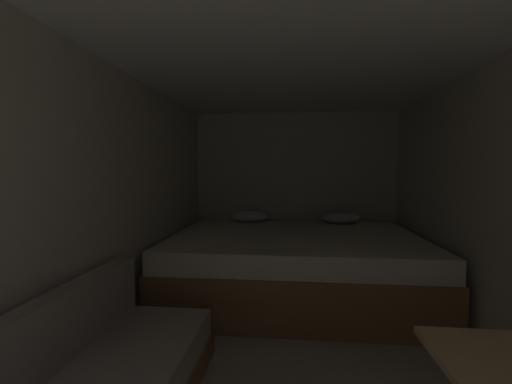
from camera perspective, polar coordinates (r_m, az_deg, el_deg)
ground_plane at (r=2.60m, az=6.85°, el=-27.31°), size 6.71×6.71×0.00m
wall_back at (r=4.62m, az=6.51°, el=0.18°), size 2.78×0.05×2.11m
wall_left at (r=2.61m, az=-24.59°, el=-2.92°), size 0.05×4.71×2.11m
ceiling_slab at (r=2.36m, az=7.30°, el=23.27°), size 2.78×4.71×0.05m
bed at (r=3.71m, az=6.57°, el=-11.97°), size 2.56×1.94×0.81m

